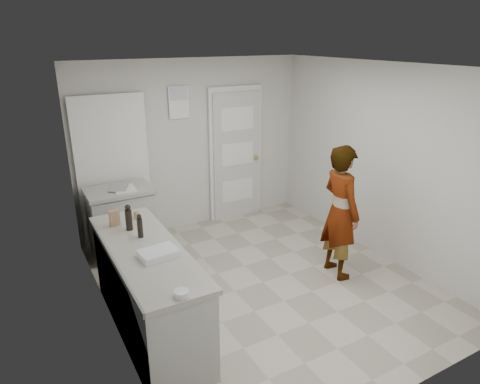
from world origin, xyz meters
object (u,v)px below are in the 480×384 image
baking_dish (159,253)px  oil_cruet_b (140,226)px  egg_bowl (181,293)px  cake_mix_box (114,218)px  spice_jar (137,215)px  oil_cruet_a (129,218)px  person (340,212)px

baking_dish → oil_cruet_b: bearing=93.4°
baking_dish → egg_bowl: bearing=-94.7°
oil_cruet_b → baking_dish: bearing=-86.6°
cake_mix_box → egg_bowl: cake_mix_box is taller
baking_dish → spice_jar: bearing=85.7°
cake_mix_box → spice_jar: bearing=5.5°
spice_jar → egg_bowl: (-0.12, -1.60, -0.02)m
oil_cruet_a → spice_jar: bearing=58.9°
person → egg_bowl: 2.50m
egg_bowl → cake_mix_box: bearing=94.6°
oil_cruet_a → baking_dish: oil_cruet_a is taller
spice_jar → oil_cruet_b: oil_cruet_b is taller
oil_cruet_b → spice_jar: bearing=78.3°
cake_mix_box → baking_dish: cake_mix_box is taller
spice_jar → egg_bowl: 1.60m
oil_cruet_b → egg_bowl: size_ratio=2.10×
egg_bowl → oil_cruet_a: bearing=90.8°
spice_jar → cake_mix_box: bearing=-165.3°
person → oil_cruet_a: bearing=83.3°
person → oil_cruet_a: (-2.37, 0.51, 0.24)m
baking_dish → egg_bowl: 0.69m
cake_mix_box → oil_cruet_a: 0.21m
cake_mix_box → baking_dish: (0.18, -0.85, -0.06)m
cake_mix_box → person: bearing=-24.6°
oil_cruet_b → baking_dish: 0.46m
oil_cruet_a → baking_dish: size_ratio=0.78×
person → oil_cruet_b: (-2.32, 0.29, 0.22)m
baking_dish → egg_bowl: size_ratio=3.00×
spice_jar → oil_cruet_b: bearing=-101.7°
oil_cruet_a → oil_cruet_b: size_ratio=1.12×
spice_jar → egg_bowl: size_ratio=0.76×
person → spice_jar: 2.35m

